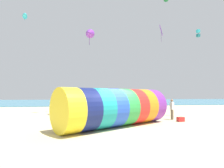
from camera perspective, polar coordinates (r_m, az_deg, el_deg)
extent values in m
plane|color=#CCBA8C|center=(10.76, 2.80, -14.86)|extent=(120.00, 120.00, 0.00)
cube|color=teal|center=(51.80, -6.32, -5.71)|extent=(120.00, 40.00, 0.10)
cylinder|color=yellow|center=(9.90, -14.42, -8.35)|extent=(2.19, 2.69, 2.53)
cylinder|color=navy|center=(10.38, -9.28, -8.18)|extent=(2.19, 2.69, 2.53)
cylinder|color=teal|center=(10.94, -4.63, -7.97)|extent=(2.19, 2.69, 2.53)
cylinder|color=blue|center=(11.56, -0.46, -7.73)|extent=(2.19, 2.69, 2.53)
cylinder|color=green|center=(12.24, 3.26, -7.49)|extent=(2.19, 2.69, 2.53)
cylinder|color=red|center=(12.96, 6.58, -7.24)|extent=(2.19, 2.69, 2.53)
cylinder|color=orange|center=(13.72, 9.53, -7.01)|extent=(2.19, 2.69, 2.53)
cylinder|color=purple|center=(14.51, 12.17, -6.78)|extent=(2.19, 2.69, 2.53)
cylinder|color=black|center=(14.94, 13.42, -6.67)|extent=(1.27, 2.02, 2.33)
cylinder|color=#726651|center=(15.90, 19.03, -9.41)|extent=(0.24, 0.24, 0.85)
cube|color=white|center=(15.84, 18.98, -6.74)|extent=(0.42, 0.39, 0.64)
sphere|color=#9E7051|center=(15.82, 18.95, -5.10)|extent=(0.23, 0.23, 0.23)
cone|color=purple|center=(16.54, -7.38, 16.22)|extent=(0.97, 1.07, 0.94)
cylinder|color=#4C1E6B|center=(16.33, -7.40, 14.03)|extent=(0.03, 0.03, 0.88)
cube|color=purple|center=(27.04, 15.73, 16.50)|extent=(0.74, 1.06, 1.41)
cylinder|color=#4C1E6B|center=(26.72, 15.77, 14.50)|extent=(0.03, 0.03, 1.44)
cube|color=#2DB2C6|center=(19.81, 26.29, 15.22)|extent=(0.29, 0.29, 0.29)
cube|color=#1B6B77|center=(19.68, 26.33, 14.02)|extent=(0.29, 0.29, 0.29)
cylinder|color=black|center=(19.74, 26.31, 14.62)|extent=(0.02, 0.02, 0.77)
ellipsoid|color=#2DB2C6|center=(24.67, -26.56, 19.18)|extent=(0.98, 1.59, 0.47)
cube|color=#1B6B77|center=(24.55, -26.58, 18.49)|extent=(0.09, 0.21, 0.39)
cylinder|color=black|center=(19.15, 10.03, -8.47)|extent=(0.24, 0.24, 0.86)
cube|color=red|center=(19.10, 10.00, -6.21)|extent=(0.40, 0.31, 0.65)
sphere|color=tan|center=(19.08, 9.99, -4.82)|extent=(0.23, 0.23, 0.23)
cylinder|color=black|center=(20.11, -18.97, -8.08)|extent=(0.24, 0.24, 0.87)
cube|color=white|center=(20.06, -18.92, -5.91)|extent=(0.36, 0.42, 0.66)
sphere|color=#9E7051|center=(20.04, -18.90, -4.57)|extent=(0.24, 0.24, 0.24)
cube|color=red|center=(14.99, 21.48, -10.68)|extent=(0.57, 0.44, 0.36)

